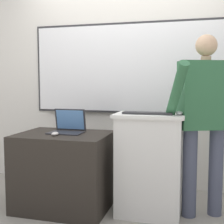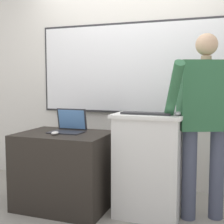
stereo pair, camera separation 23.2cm
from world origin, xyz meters
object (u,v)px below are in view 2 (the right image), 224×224
object	(u,v)px
wireless_keyboard	(146,113)
computer_mouse_by_laptop	(55,133)
lectern_podium	(148,165)
laptop	(69,125)
side_desk	(65,170)
person_presenter	(205,113)
computer_mouse_by_keyboard	(178,114)

from	to	relation	value
wireless_keyboard	computer_mouse_by_laptop	world-z (taller)	wireless_keyboard
lectern_podium	laptop	bearing A→B (deg)	178.53
side_desk	laptop	xyz separation A→B (m)	(0.01, 0.08, 0.44)
laptop	person_presenter	bearing A→B (deg)	3.49
laptop	computer_mouse_by_laptop	bearing A→B (deg)	-101.35
person_presenter	computer_mouse_by_laptop	xyz separation A→B (m)	(-1.34, -0.29, -0.21)
laptop	side_desk	bearing A→B (deg)	-99.64
lectern_podium	wireless_keyboard	bearing A→B (deg)	-102.16
laptop	computer_mouse_by_keyboard	size ratio (longest dim) A/B	3.27
person_presenter	wireless_keyboard	distance (m)	0.52
person_presenter	side_desk	bearing A→B (deg)	164.60
side_desk	computer_mouse_by_laptop	size ratio (longest dim) A/B	8.82
laptop	computer_mouse_by_laptop	size ratio (longest dim) A/B	3.27
laptop	wireless_keyboard	world-z (taller)	same
person_presenter	wireless_keyboard	xyz separation A→B (m)	(-0.49, -0.15, -0.00)
person_presenter	computer_mouse_by_laptop	world-z (taller)	person_presenter
side_desk	computer_mouse_by_keyboard	world-z (taller)	computer_mouse_by_keyboard
side_desk	lectern_podium	bearing A→B (deg)	4.38
lectern_podium	wireless_keyboard	world-z (taller)	wireless_keyboard
side_desk	wireless_keyboard	world-z (taller)	wireless_keyboard
laptop	computer_mouse_by_laptop	world-z (taller)	laptop
wireless_keyboard	computer_mouse_by_keyboard	world-z (taller)	computer_mouse_by_keyboard
wireless_keyboard	computer_mouse_by_keyboard	bearing A→B (deg)	3.00
lectern_podium	side_desk	world-z (taller)	lectern_podium
laptop	computer_mouse_by_laptop	xyz separation A→B (m)	(-0.04, -0.21, -0.06)
lectern_podium	laptop	distance (m)	0.88
lectern_podium	wireless_keyboard	xyz separation A→B (m)	(-0.01, -0.05, 0.48)
lectern_podium	computer_mouse_by_laptop	xyz separation A→B (m)	(-0.86, -0.19, 0.28)
lectern_podium	laptop	xyz separation A→B (m)	(-0.81, 0.02, 0.34)
laptop	computer_mouse_by_laptop	distance (m)	0.23
person_presenter	wireless_keyboard	bearing A→B (deg)	174.75
computer_mouse_by_keyboard	wireless_keyboard	bearing A→B (deg)	-177.00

